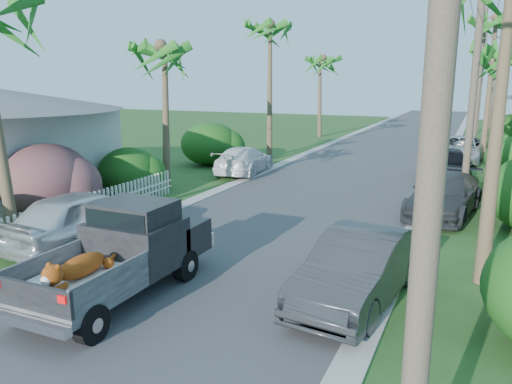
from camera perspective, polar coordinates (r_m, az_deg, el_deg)
The scene contains 25 objects.
ground at distance 10.12m, azimuth -16.25°, elevation -16.00°, with size 120.00×120.00×0.00m, color #27481B.
road at distance 32.53m, azimuth 13.44°, elevation 3.99°, with size 8.00×100.00×0.02m, color #38383A.
curb_left at distance 33.59m, azimuth 6.21°, elevation 4.57°, with size 0.60×100.00×0.06m, color #A5A39E.
curb_right at distance 32.02m, azimuth 21.02°, elevation 3.39°, with size 0.60×100.00×0.06m, color #A5A39E.
pickup_truck at distance 11.79m, azimuth -14.39°, elevation -6.32°, with size 1.98×5.12×2.06m.
parked_car_rn at distance 11.18m, azimuth 11.61°, elevation -8.58°, with size 1.62×4.64×1.53m, color #2A2B2E.
parked_car_rm at distance 19.06m, azimuth 20.75°, elevation -0.36°, with size 2.03×4.99×1.45m, color #303235.
parked_car_rf at distance 25.37m, azimuth 21.05°, elevation 2.91°, with size 1.91×4.75×1.62m, color black.
parked_car_rd at distance 31.85m, azimuth 22.37°, elevation 4.52°, with size 2.45×5.31×1.48m, color silver.
parked_car_ln at distance 15.38m, azimuth -18.98°, elevation -2.80°, with size 1.98×4.93×1.68m, color silver.
parked_car_lf at distance 25.70m, azimuth -1.36°, elevation 3.63°, with size 1.95×4.81×1.39m, color white.
palm_l_b at distance 22.62m, azimuth -10.59°, elevation 16.03°, with size 4.40×4.40×7.40m.
palm_l_c at distance 31.18m, azimuth 1.63°, elevation 18.54°, with size 4.40×4.40×9.20m.
palm_l_d at distance 42.53m, azimuth 7.43°, elevation 14.92°, with size 4.40×4.40×7.70m.
palm_r_b at distance 21.66m, azimuth 26.80°, elevation 14.55°, with size 4.40×4.40×7.20m.
palm_r_c at distance 32.79m, azimuth 25.77°, elevation 17.39°, with size 4.40×4.40×9.40m.
palm_r_d at distance 46.67m, azimuth 25.69°, elevation 13.97°, with size 4.40×4.40×8.00m.
shrub_l_b at distance 19.00m, azimuth -22.83°, elevation 1.20°, with size 3.00×3.30×2.60m, color #A3175A.
shrub_l_c at distance 21.67m, azimuth -14.34°, elevation 2.32°, with size 2.40×2.64×2.00m, color #164513.
shrub_l_d at distance 28.54m, azimuth -5.30°, elevation 5.51°, with size 3.20×3.52×2.40m, color #164513.
picket_fence at distance 17.57m, azimuth -19.76°, elevation -2.11°, with size 0.10×11.00×1.00m, color white.
utility_pole_a at distance 4.64m, azimuth 19.97°, elevation 9.72°, with size 1.60×0.26×9.00m.
utility_pole_b at distance 19.63m, azimuth 23.64°, elevation 11.20°, with size 1.60×0.26×9.00m.
utility_pole_c at distance 34.63m, azimuth 24.14°, elevation 11.39°, with size 1.60×0.26×9.00m.
utility_pole_d at distance 49.62m, azimuth 24.34°, elevation 11.47°, with size 1.60×0.26×9.00m.
Camera 1 is at (5.97, -6.62, 4.79)m, focal length 35.00 mm.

